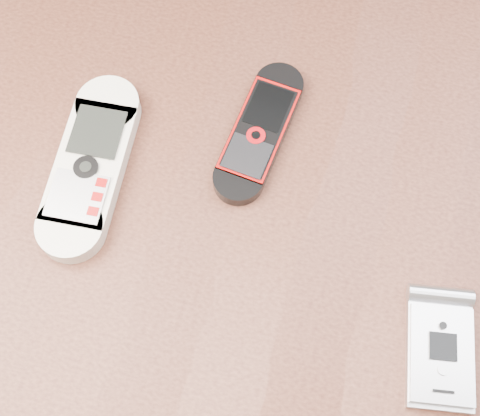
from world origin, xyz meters
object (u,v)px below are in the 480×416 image
nokia_white (90,165)px  nokia_black_red (259,131)px  motorola_razr (441,352)px  table (235,254)px

nokia_white → nokia_black_red: nokia_white is taller
motorola_razr → table: bearing=149.3°
table → nokia_black_red: size_ratio=9.26×
nokia_white → motorola_razr: nokia_white is taller
nokia_white → nokia_black_red: (0.12, 0.06, -0.00)m
motorola_razr → nokia_white: bearing=156.8°
nokia_black_red → motorola_razr: (0.16, -0.14, 0.00)m
nokia_black_red → motorola_razr: bearing=-32.8°
table → nokia_black_red: 0.13m
table → nokia_white: (-0.12, 0.01, 0.11)m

